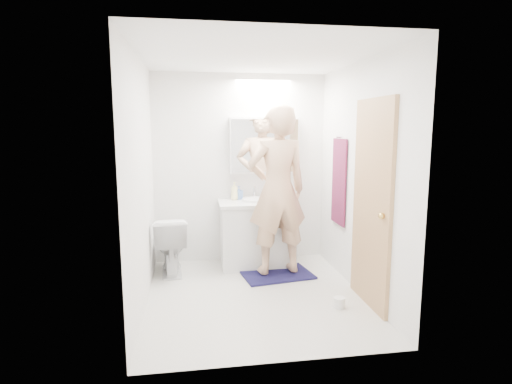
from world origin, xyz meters
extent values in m
plane|color=silver|center=(0.00, 0.00, 0.00)|extent=(2.50, 2.50, 0.00)
plane|color=white|center=(0.00, 0.00, 2.40)|extent=(2.50, 2.50, 0.00)
plane|color=white|center=(0.00, 1.25, 1.20)|extent=(2.50, 0.00, 2.50)
plane|color=white|center=(0.00, -1.25, 1.20)|extent=(2.50, 0.00, 2.50)
plane|color=white|center=(-1.10, 0.00, 1.20)|extent=(0.00, 2.50, 2.50)
plane|color=white|center=(1.10, 0.00, 1.20)|extent=(0.00, 2.50, 2.50)
cube|color=silver|center=(0.17, 0.96, 0.39)|extent=(0.90, 0.55, 0.78)
cube|color=silver|center=(0.17, 0.96, 0.80)|extent=(0.95, 0.58, 0.04)
cylinder|color=white|center=(0.17, 0.99, 0.84)|extent=(0.36, 0.36, 0.03)
cylinder|color=silver|center=(0.17, 1.19, 0.90)|extent=(0.02, 0.02, 0.16)
cube|color=white|center=(0.30, 1.18, 1.50)|extent=(0.88, 0.14, 0.70)
cube|color=silver|center=(0.30, 1.10, 1.50)|extent=(0.84, 0.01, 0.66)
imported|color=white|center=(-0.89, 0.85, 0.35)|extent=(0.43, 0.70, 0.69)
cube|color=#15143F|center=(0.35, 0.55, 0.01)|extent=(0.88, 0.67, 0.02)
imported|color=tan|center=(0.35, 0.55, 1.01)|extent=(0.77, 0.57, 1.93)
cube|color=tan|center=(1.08, -0.35, 1.00)|extent=(0.04, 0.80, 2.00)
sphere|color=gold|center=(1.04, -0.65, 0.95)|extent=(0.06, 0.06, 0.06)
cube|color=#17143F|center=(1.08, 0.55, 1.10)|extent=(0.02, 0.42, 1.00)
cylinder|color=silver|center=(1.07, 0.55, 1.62)|extent=(0.07, 0.02, 0.02)
imported|color=#F0EA9B|center=(-0.09, 1.11, 0.93)|extent=(0.12, 0.12, 0.23)
imported|color=#5F86CC|center=(-0.03, 1.15, 0.90)|extent=(0.11, 0.11, 0.17)
imported|color=#415CC3|center=(0.34, 1.12, 0.87)|extent=(0.13, 0.13, 0.09)
cylinder|color=white|center=(0.76, -0.41, 0.05)|extent=(0.11, 0.11, 0.10)
camera|label=1|loc=(-0.62, -4.02, 1.73)|focal=28.98mm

